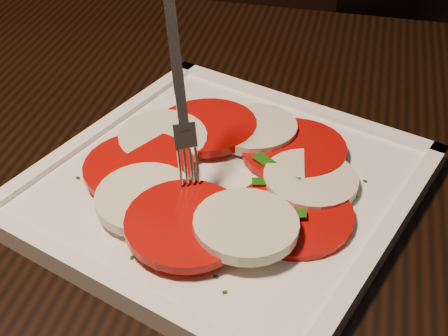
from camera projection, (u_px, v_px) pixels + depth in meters
The scene contains 5 objects.
table at pixel (277, 252), 0.66m from camera, with size 1.25×0.88×0.75m.
chair at pixel (259, 26), 1.37m from camera, with size 0.55×0.55×0.93m.
plate at pixel (224, 187), 0.57m from camera, with size 0.32×0.32×0.01m, color white.
caprese_salad at pixel (224, 173), 0.56m from camera, with size 0.26×0.26×0.03m.
fork at pixel (177, 79), 0.51m from camera, with size 0.03×0.06×0.16m, color white, non-canonical shape.
Camera 1 is at (0.02, -0.61, 1.12)m, focal length 50.00 mm.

